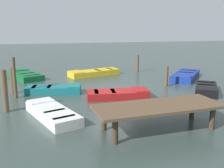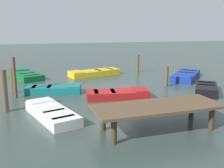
{
  "view_description": "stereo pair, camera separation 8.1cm",
  "coord_description": "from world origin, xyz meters",
  "px_view_note": "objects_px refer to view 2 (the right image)",
  "views": [
    {
      "loc": [
        3.61,
        15.12,
        3.84
      ],
      "look_at": [
        0.0,
        0.0,
        0.35
      ],
      "focal_mm": 43.25,
      "sensor_mm": 36.0,
      "label": 1
    },
    {
      "loc": [
        3.53,
        15.14,
        3.84
      ],
      "look_at": [
        0.0,
        0.0,
        0.35
      ],
      "focal_mm": 43.25,
      "sensor_mm": 36.0,
      "label": 2
    }
  ],
  "objects_px": {
    "rowboat_red": "(118,94)",
    "mooring_piling_far_left": "(167,76)",
    "rowboat_blue": "(186,76)",
    "dock_segment": "(158,108)",
    "mooring_piling_mid_right": "(138,63)",
    "mooring_piling_near_left": "(12,80)",
    "rowboat_green": "(25,75)",
    "rowboat_teal": "(54,89)",
    "rowboat_black": "(206,89)",
    "mooring_piling_near_right": "(14,78)",
    "rowboat_yellow": "(94,73)",
    "rowboat_white": "(52,113)",
    "mooring_piling_mid_left": "(5,91)"
  },
  "relations": [
    {
      "from": "rowboat_black",
      "to": "rowboat_yellow",
      "type": "xyz_separation_m",
      "value": [
        5.37,
        -6.55,
        -0.0
      ]
    },
    {
      "from": "rowboat_black",
      "to": "rowboat_white",
      "type": "relative_size",
      "value": 0.83
    },
    {
      "from": "rowboat_white",
      "to": "mooring_piling_mid_right",
      "type": "distance_m",
      "value": 11.87
    },
    {
      "from": "rowboat_green",
      "to": "mooring_piling_mid_left",
      "type": "xyz_separation_m",
      "value": [
        0.24,
        7.74,
        0.74
      ]
    },
    {
      "from": "rowboat_yellow",
      "to": "mooring_piling_near_right",
      "type": "distance_m",
      "value": 7.38
    },
    {
      "from": "mooring_piling_far_left",
      "to": "rowboat_white",
      "type": "bearing_deg",
      "value": 31.43
    },
    {
      "from": "rowboat_black",
      "to": "mooring_piling_mid_right",
      "type": "bearing_deg",
      "value": -135.8
    },
    {
      "from": "mooring_piling_far_left",
      "to": "mooring_piling_near_right",
      "type": "distance_m",
      "value": 8.94
    },
    {
      "from": "rowboat_white",
      "to": "rowboat_blue",
      "type": "bearing_deg",
      "value": -77.56
    },
    {
      "from": "mooring_piling_far_left",
      "to": "mooring_piling_near_right",
      "type": "xyz_separation_m",
      "value": [
        8.9,
        0.75,
        0.45
      ]
    },
    {
      "from": "rowboat_green",
      "to": "dock_segment",
      "type": "bearing_deg",
      "value": -178.66
    },
    {
      "from": "rowboat_yellow",
      "to": "mooring_piling_mid_right",
      "type": "relative_size",
      "value": 2.91
    },
    {
      "from": "rowboat_blue",
      "to": "mooring_piling_far_left",
      "type": "height_order",
      "value": "mooring_piling_far_left"
    },
    {
      "from": "dock_segment",
      "to": "rowboat_teal",
      "type": "height_order",
      "value": "dock_segment"
    },
    {
      "from": "mooring_piling_near_left",
      "to": "rowboat_green",
      "type": "bearing_deg",
      "value": -94.44
    },
    {
      "from": "rowboat_black",
      "to": "mooring_piling_far_left",
      "type": "bearing_deg",
      "value": -111.26
    },
    {
      "from": "rowboat_teal",
      "to": "mooring_piling_near_left",
      "type": "xyz_separation_m",
      "value": [
        2.24,
        -0.53,
        0.52
      ]
    },
    {
      "from": "rowboat_red",
      "to": "mooring_piling_near_left",
      "type": "relative_size",
      "value": 2.25
    },
    {
      "from": "rowboat_red",
      "to": "mooring_piling_far_left",
      "type": "distance_m",
      "value": 4.19
    },
    {
      "from": "dock_segment",
      "to": "rowboat_red",
      "type": "height_order",
      "value": "dock_segment"
    },
    {
      "from": "mooring_piling_mid_left",
      "to": "mooring_piling_near_right",
      "type": "height_order",
      "value": "mooring_piling_near_right"
    },
    {
      "from": "rowboat_red",
      "to": "mooring_piling_mid_right",
      "type": "bearing_deg",
      "value": 69.38
    },
    {
      "from": "rowboat_black",
      "to": "mooring_piling_far_left",
      "type": "relative_size",
      "value": 2.35
    },
    {
      "from": "rowboat_teal",
      "to": "mooring_piling_far_left",
      "type": "distance_m",
      "value": 6.93
    },
    {
      "from": "rowboat_green",
      "to": "mooring_piling_near_right",
      "type": "xyz_separation_m",
      "value": [
        0.08,
        5.43,
        0.87
      ]
    },
    {
      "from": "rowboat_teal",
      "to": "mooring_piling_near_left",
      "type": "bearing_deg",
      "value": 177.04
    },
    {
      "from": "mooring_piling_near_left",
      "to": "dock_segment",
      "type": "bearing_deg",
      "value": 130.13
    },
    {
      "from": "rowboat_teal",
      "to": "mooring_piling_near_right",
      "type": "bearing_deg",
      "value": -153.18
    },
    {
      "from": "dock_segment",
      "to": "mooring_piling_mid_left",
      "type": "relative_size",
      "value": 2.57
    },
    {
      "from": "rowboat_green",
      "to": "mooring_piling_mid_right",
      "type": "distance_m",
      "value": 8.73
    },
    {
      "from": "rowboat_blue",
      "to": "rowboat_red",
      "type": "height_order",
      "value": "same"
    },
    {
      "from": "mooring_piling_near_left",
      "to": "rowboat_blue",
      "type": "bearing_deg",
      "value": -172.52
    },
    {
      "from": "rowboat_white",
      "to": "rowboat_green",
      "type": "bearing_deg",
      "value": -10.13
    },
    {
      "from": "dock_segment",
      "to": "mooring_piling_near_right",
      "type": "distance_m",
      "value": 8.05
    },
    {
      "from": "dock_segment",
      "to": "rowboat_black",
      "type": "distance_m",
      "value": 6.69
    },
    {
      "from": "mooring_piling_far_left",
      "to": "mooring_piling_near_left",
      "type": "relative_size",
      "value": 0.86
    },
    {
      "from": "rowboat_blue",
      "to": "rowboat_white",
      "type": "xyz_separation_m",
      "value": [
        9.44,
        6.22,
        0.0
      ]
    },
    {
      "from": "rowboat_green",
      "to": "mooring_piling_near_right",
      "type": "relative_size",
      "value": 1.71
    },
    {
      "from": "rowboat_blue",
      "to": "dock_segment",
      "type": "bearing_deg",
      "value": 4.93
    },
    {
      "from": "rowboat_teal",
      "to": "rowboat_yellow",
      "type": "distance_m",
      "value": 5.63
    },
    {
      "from": "mooring_piling_near_left",
      "to": "rowboat_yellow",
      "type": "bearing_deg",
      "value": -141.89
    },
    {
      "from": "rowboat_blue",
      "to": "mooring_piling_mid_right",
      "type": "distance_m",
      "value": 4.2
    },
    {
      "from": "mooring_piling_mid_right",
      "to": "mooring_piling_near_right",
      "type": "relative_size",
      "value": 0.65
    },
    {
      "from": "rowboat_black",
      "to": "mooring_piling_far_left",
      "type": "distance_m",
      "value": 2.56
    },
    {
      "from": "rowboat_red",
      "to": "mooring_piling_mid_left",
      "type": "height_order",
      "value": "mooring_piling_mid_left"
    },
    {
      "from": "mooring_piling_mid_right",
      "to": "rowboat_yellow",
      "type": "bearing_deg",
      "value": 10.75
    },
    {
      "from": "mooring_piling_near_left",
      "to": "rowboat_teal",
      "type": "bearing_deg",
      "value": 166.72
    },
    {
      "from": "rowboat_black",
      "to": "rowboat_yellow",
      "type": "bearing_deg",
      "value": -109.41
    },
    {
      "from": "rowboat_green",
      "to": "mooring_piling_near_left",
      "type": "relative_size",
      "value": 2.53
    },
    {
      "from": "rowboat_black",
      "to": "mooring_piling_mid_right",
      "type": "xyz_separation_m",
      "value": [
        1.67,
        -7.25,
        0.48
      ]
    }
  ]
}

